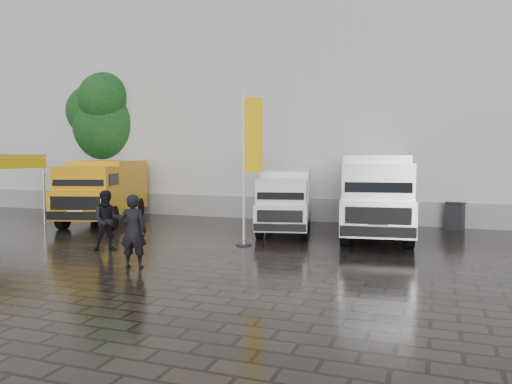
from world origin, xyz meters
TOP-DOWN VIEW (x-y plane):
  - ground at (0.00, 0.00)m, footprint 120.00×120.00m
  - exhibition_hall at (2.00, 16.00)m, footprint 44.00×16.00m
  - hall_plinth at (2.00, 7.95)m, footprint 44.00×0.15m
  - van_yellow at (-8.15, 4.31)m, footprint 3.79×6.14m
  - van_white at (-0.18, 4.70)m, footprint 2.89×5.56m
  - van_silver at (3.16, 4.70)m, footprint 3.09×6.89m
  - flagpole at (-0.40, 1.40)m, footprint 0.88×0.50m
  - tree at (-11.12, 9.13)m, footprint 4.08×4.14m
  - wheelie_bin at (5.89, 7.46)m, footprint 0.79×0.79m
  - person_front at (-2.06, -2.56)m, footprint 0.79×0.62m
  - person_tent at (-4.19, -0.76)m, footprint 1.13×1.10m

SIDE VIEW (x-z plane):
  - ground at x=0.00m, z-range 0.00..0.00m
  - hall_plinth at x=2.00m, z-range 0.00..1.00m
  - wheelie_bin at x=5.89m, z-range 0.00..1.07m
  - person_tent at x=-4.19m, z-range 0.00..1.83m
  - person_front at x=-2.06m, z-range 0.00..1.91m
  - van_white at x=-0.18m, z-range 0.00..2.30m
  - van_yellow at x=-8.15m, z-range 0.00..2.65m
  - van_silver at x=3.16m, z-range 0.00..2.88m
  - flagpole at x=-0.40m, z-range 0.28..5.15m
  - tree at x=-11.12m, z-range 1.04..8.37m
  - exhibition_hall at x=2.00m, z-range 0.00..12.00m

